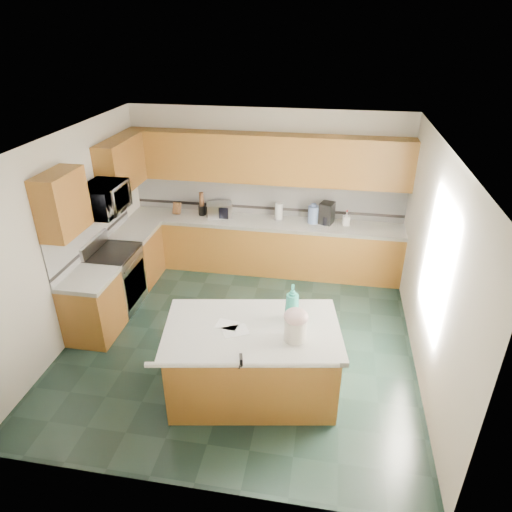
% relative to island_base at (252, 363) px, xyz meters
% --- Properties ---
extents(floor, '(4.60, 4.60, 0.00)m').
position_rel_island_base_xyz_m(floor, '(-0.33, 0.96, -0.43)').
color(floor, black).
rests_on(floor, ground).
extents(ceiling, '(4.60, 4.60, 0.00)m').
position_rel_island_base_xyz_m(ceiling, '(-0.33, 0.96, 2.27)').
color(ceiling, white).
rests_on(ceiling, ground).
extents(wall_back, '(4.60, 0.04, 2.70)m').
position_rel_island_base_xyz_m(wall_back, '(-0.33, 3.28, 0.92)').
color(wall_back, silver).
rests_on(wall_back, ground).
extents(wall_front, '(4.60, 0.04, 2.70)m').
position_rel_island_base_xyz_m(wall_front, '(-0.33, -1.36, 0.92)').
color(wall_front, silver).
rests_on(wall_front, ground).
extents(wall_left, '(0.04, 4.60, 2.70)m').
position_rel_island_base_xyz_m(wall_left, '(-2.65, 0.96, 0.92)').
color(wall_left, silver).
rests_on(wall_left, ground).
extents(wall_right, '(0.04, 4.60, 2.70)m').
position_rel_island_base_xyz_m(wall_right, '(1.99, 0.96, 0.92)').
color(wall_right, silver).
rests_on(wall_right, ground).
extents(back_base_cab, '(4.60, 0.60, 0.86)m').
position_rel_island_base_xyz_m(back_base_cab, '(-0.33, 2.96, 0.00)').
color(back_base_cab, '#4D2D11').
rests_on(back_base_cab, ground).
extents(back_countertop, '(4.60, 0.64, 0.06)m').
position_rel_island_base_xyz_m(back_countertop, '(-0.33, 2.96, 0.46)').
color(back_countertop, silver).
rests_on(back_countertop, back_base_cab).
extents(back_upper_cab, '(4.60, 0.33, 0.78)m').
position_rel_island_base_xyz_m(back_upper_cab, '(-0.33, 3.09, 1.51)').
color(back_upper_cab, '#4D2D11').
rests_on(back_upper_cab, wall_back).
extents(back_backsplash, '(4.60, 0.02, 0.63)m').
position_rel_island_base_xyz_m(back_backsplash, '(-0.33, 3.24, 0.81)').
color(back_backsplash, silver).
rests_on(back_backsplash, back_countertop).
extents(back_accent_band, '(4.60, 0.01, 0.05)m').
position_rel_island_base_xyz_m(back_accent_band, '(-0.33, 3.24, 0.61)').
color(back_accent_band, black).
rests_on(back_accent_band, back_countertop).
extents(left_base_cab_rear, '(0.60, 0.82, 0.86)m').
position_rel_island_base_xyz_m(left_base_cab_rear, '(-2.33, 2.25, 0.00)').
color(left_base_cab_rear, '#4D2D11').
rests_on(left_base_cab_rear, ground).
extents(left_counter_rear, '(0.64, 0.82, 0.06)m').
position_rel_island_base_xyz_m(left_counter_rear, '(-2.33, 2.25, 0.46)').
color(left_counter_rear, silver).
rests_on(left_counter_rear, left_base_cab_rear).
extents(left_base_cab_front, '(0.60, 0.72, 0.86)m').
position_rel_island_base_xyz_m(left_base_cab_front, '(-2.33, 0.72, 0.00)').
color(left_base_cab_front, '#4D2D11').
rests_on(left_base_cab_front, ground).
extents(left_counter_front, '(0.64, 0.72, 0.06)m').
position_rel_island_base_xyz_m(left_counter_front, '(-2.33, 0.72, 0.46)').
color(left_counter_front, silver).
rests_on(left_counter_front, left_base_cab_front).
extents(left_backsplash, '(0.02, 2.30, 0.63)m').
position_rel_island_base_xyz_m(left_backsplash, '(-2.62, 1.51, 0.81)').
color(left_backsplash, silver).
rests_on(left_backsplash, wall_left).
extents(left_accent_band, '(0.01, 2.30, 0.05)m').
position_rel_island_base_xyz_m(left_accent_band, '(-2.61, 1.51, 0.61)').
color(left_accent_band, black).
rests_on(left_accent_band, wall_left).
extents(left_upper_cab_rear, '(0.33, 1.09, 0.78)m').
position_rel_island_base_xyz_m(left_upper_cab_rear, '(-2.47, 2.38, 1.51)').
color(left_upper_cab_rear, '#4D2D11').
rests_on(left_upper_cab_rear, wall_left).
extents(left_upper_cab_front, '(0.33, 0.72, 0.78)m').
position_rel_island_base_xyz_m(left_upper_cab_front, '(-2.47, 0.72, 1.51)').
color(left_upper_cab_front, '#4D2D11').
rests_on(left_upper_cab_front, wall_left).
extents(range_body, '(0.60, 0.76, 0.88)m').
position_rel_island_base_xyz_m(range_body, '(-2.33, 1.46, 0.01)').
color(range_body, '#B7B7BC').
rests_on(range_body, ground).
extents(range_oven_door, '(0.02, 0.68, 0.55)m').
position_rel_island_base_xyz_m(range_oven_door, '(-2.04, 1.46, -0.03)').
color(range_oven_door, black).
rests_on(range_oven_door, range_body).
extents(range_cooktop, '(0.62, 0.78, 0.04)m').
position_rel_island_base_xyz_m(range_cooktop, '(-2.33, 1.46, 0.47)').
color(range_cooktop, black).
rests_on(range_cooktop, range_body).
extents(range_handle, '(0.02, 0.66, 0.02)m').
position_rel_island_base_xyz_m(range_handle, '(-2.01, 1.46, 0.35)').
color(range_handle, '#B7B7BC').
rests_on(range_handle, range_body).
extents(range_backguard, '(0.06, 0.76, 0.18)m').
position_rel_island_base_xyz_m(range_backguard, '(-2.59, 1.46, 0.59)').
color(range_backguard, '#B7B7BC').
rests_on(range_backguard, range_body).
extents(microwave, '(0.50, 0.73, 0.41)m').
position_rel_island_base_xyz_m(microwave, '(-2.33, 1.46, 1.30)').
color(microwave, '#B7B7BC').
rests_on(microwave, wall_left).
extents(island_base, '(1.98, 1.34, 0.86)m').
position_rel_island_base_xyz_m(island_base, '(0.00, 0.00, 0.00)').
color(island_base, '#4D2D11').
rests_on(island_base, ground).
extents(island_top, '(2.09, 1.45, 0.06)m').
position_rel_island_base_xyz_m(island_top, '(0.00, 0.00, 0.46)').
color(island_top, silver).
rests_on(island_top, island_base).
extents(island_bullnose, '(1.91, 0.38, 0.06)m').
position_rel_island_base_xyz_m(island_bullnose, '(0.00, -0.57, 0.46)').
color(island_bullnose, silver).
rests_on(island_bullnose, island_base).
extents(treat_jar, '(0.30, 0.30, 0.25)m').
position_rel_island_base_xyz_m(treat_jar, '(0.48, -0.11, 0.61)').
color(treat_jar, white).
rests_on(treat_jar, island_top).
extents(treat_jar_lid, '(0.26, 0.26, 0.16)m').
position_rel_island_base_xyz_m(treat_jar_lid, '(0.48, -0.11, 0.78)').
color(treat_jar_lid, beige).
rests_on(treat_jar_lid, treat_jar).
extents(treat_jar_knob, '(0.08, 0.03, 0.03)m').
position_rel_island_base_xyz_m(treat_jar_knob, '(0.48, -0.11, 0.83)').
color(treat_jar_knob, tan).
rests_on(treat_jar_knob, treat_jar_lid).
extents(treat_jar_knob_end_l, '(0.05, 0.05, 0.05)m').
position_rel_island_base_xyz_m(treat_jar_knob_end_l, '(0.44, -0.11, 0.83)').
color(treat_jar_knob_end_l, tan).
rests_on(treat_jar_knob_end_l, treat_jar_lid).
extents(treat_jar_knob_end_r, '(0.05, 0.05, 0.05)m').
position_rel_island_base_xyz_m(treat_jar_knob_end_r, '(0.52, -0.11, 0.83)').
color(treat_jar_knob_end_r, tan).
rests_on(treat_jar_knob_end_r, treat_jar_lid).
extents(soap_bottle_island, '(0.17, 0.17, 0.43)m').
position_rel_island_base_xyz_m(soap_bottle_island, '(0.41, 0.26, 0.70)').
color(soap_bottle_island, teal).
rests_on(soap_bottle_island, island_top).
extents(paper_sheet_a, '(0.33, 0.30, 0.00)m').
position_rel_island_base_xyz_m(paper_sheet_a, '(-0.17, -0.08, 0.49)').
color(paper_sheet_a, white).
rests_on(paper_sheet_a, island_top).
extents(paper_sheet_b, '(0.26, 0.21, 0.00)m').
position_rel_island_base_xyz_m(paper_sheet_b, '(-0.28, 0.01, 0.49)').
color(paper_sheet_b, white).
rests_on(paper_sheet_b, island_top).
extents(clamp_body, '(0.06, 0.11, 0.09)m').
position_rel_island_base_xyz_m(clamp_body, '(-0.01, -0.55, 0.50)').
color(clamp_body, black).
rests_on(clamp_body, island_top).
extents(clamp_handle, '(0.02, 0.07, 0.02)m').
position_rel_island_base_xyz_m(clamp_handle, '(-0.01, -0.62, 0.48)').
color(clamp_handle, black).
rests_on(clamp_handle, island_top).
extents(knife_block, '(0.14, 0.17, 0.22)m').
position_rel_island_base_xyz_m(knife_block, '(-1.86, 3.01, 0.59)').
color(knife_block, '#472814').
rests_on(knife_block, back_countertop).
extents(utensil_crock, '(0.13, 0.13, 0.16)m').
position_rel_island_base_xyz_m(utensil_crock, '(-1.42, 3.04, 0.57)').
color(utensil_crock, black).
rests_on(utensil_crock, back_countertop).
extents(utensil_bundle, '(0.08, 0.08, 0.24)m').
position_rel_island_base_xyz_m(utensil_bundle, '(-1.42, 3.04, 0.77)').
color(utensil_bundle, '#472814').
rests_on(utensil_bundle, utensil_crock).
extents(toaster_oven, '(0.48, 0.40, 0.24)m').
position_rel_island_base_xyz_m(toaster_oven, '(-1.11, 3.01, 0.61)').
color(toaster_oven, '#B7B7BC').
rests_on(toaster_oven, back_countertop).
extents(toaster_oven_door, '(0.37, 0.01, 0.20)m').
position_rel_island_base_xyz_m(toaster_oven_door, '(-1.11, 2.87, 0.61)').
color(toaster_oven_door, black).
rests_on(toaster_oven_door, toaster_oven).
extents(paper_towel, '(0.13, 0.13, 0.29)m').
position_rel_island_base_xyz_m(paper_towel, '(-0.09, 3.06, 0.63)').
color(paper_towel, white).
rests_on(paper_towel, back_countertop).
extents(paper_towel_base, '(0.19, 0.19, 0.01)m').
position_rel_island_base_xyz_m(paper_towel_base, '(-0.09, 3.06, 0.50)').
color(paper_towel_base, '#B7B7BC').
rests_on(paper_towel_base, back_countertop).
extents(water_jug, '(0.18, 0.18, 0.29)m').
position_rel_island_base_xyz_m(water_jug, '(0.48, 3.02, 0.63)').
color(water_jug, '#6D88C1').
rests_on(water_jug, back_countertop).
extents(water_jug_neck, '(0.08, 0.08, 0.04)m').
position_rel_island_base_xyz_m(water_jug_neck, '(0.48, 3.02, 0.80)').
color(water_jug_neck, '#6D88C1').
rests_on(water_jug_neck, water_jug).
extents(coffee_maker, '(0.27, 0.28, 0.36)m').
position_rel_island_base_xyz_m(coffee_maker, '(0.70, 3.04, 0.67)').
color(coffee_maker, black).
rests_on(coffee_maker, back_countertop).
extents(coffee_carafe, '(0.15, 0.15, 0.15)m').
position_rel_island_base_xyz_m(coffee_carafe, '(0.70, 2.98, 0.56)').
color(coffee_carafe, black).
rests_on(coffee_carafe, back_countertop).
extents(soap_bottle_back, '(0.12, 0.12, 0.23)m').
position_rel_island_base_xyz_m(soap_bottle_back, '(1.02, 3.01, 0.61)').
color(soap_bottle_back, white).
rests_on(soap_bottle_back, back_countertop).
extents(soap_back_cap, '(0.02, 0.02, 0.03)m').
position_rel_island_base_xyz_m(soap_back_cap, '(1.02, 3.01, 0.74)').
color(soap_back_cap, red).
rests_on(soap_back_cap, soap_bottle_back).
extents(window_light_proxy, '(0.02, 1.40, 1.10)m').
position_rel_island_base_xyz_m(window_light_proxy, '(1.96, 0.76, 1.07)').
color(window_light_proxy, white).
rests_on(window_light_proxy, wall_right).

